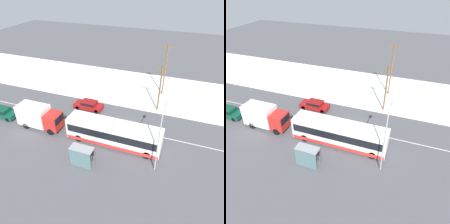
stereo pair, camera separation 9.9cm
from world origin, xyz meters
The scene contains 12 objects.
ground_plane centered at (0.00, 0.00, 0.00)m, with size 120.00×120.00×0.00m, color #4C4C51.
snow_lot centered at (0.00, 12.30, 0.06)m, with size 80.00×13.84×0.12m.
lane_marking_center centered at (0.00, 0.00, 0.00)m, with size 60.00×0.12×0.00m.
city_bus centered at (-0.33, -3.23, 1.55)m, with size 11.61×2.57×3.18m.
box_truck centered at (-10.83, -3.50, 1.73)m, with size 6.03×2.30×3.17m.
sedan_car centered at (-6.63, 2.96, 0.75)m, with size 4.44×1.80×1.36m.
parked_car_near_truck centered at (-17.56, -3.34, 0.78)m, with size 4.44×1.80×1.42m.
pedestrian_at_stop centered at (-1.66, -6.82, 1.06)m, with size 0.62×0.28×1.73m.
bus_shelter centered at (-2.27, -7.99, 1.67)m, with size 2.55×1.20×2.40m.
streetlamp centered at (5.29, -5.05, 4.59)m, with size 0.36×3.02×7.16m.
utility_pole_roadside centered at (3.33, 6.28, 3.78)m, with size 1.80×0.24×7.19m.
utility_pole_snowlot centered at (3.14, 11.62, 4.55)m, with size 1.80×0.24×8.72m.
Camera 1 is at (6.72, -22.63, 18.10)m, focal length 35.00 mm.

